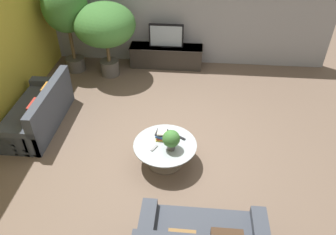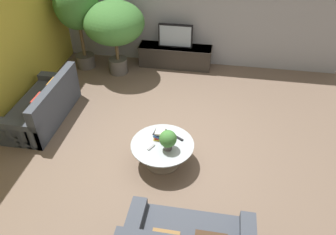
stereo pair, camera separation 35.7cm
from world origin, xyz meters
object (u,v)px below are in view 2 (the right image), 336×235
media_console (175,56)px  television (175,36)px  potted_palm_corner (114,25)px  potted_palm_tall (77,8)px  couch_by_wall (44,107)px  potted_plant_tabletop (168,139)px  coffee_table (162,150)px

media_console → television: size_ratio=2.19×
potted_palm_corner → television: bearing=22.9°
potted_palm_tall → television: bearing=10.4°
media_console → potted_palm_corner: size_ratio=1.04×
couch_by_wall → potted_palm_tall: 2.55m
couch_by_wall → media_console: bearing=139.5°
couch_by_wall → potted_plant_tabletop: size_ratio=5.15×
potted_plant_tabletop → media_console: bearing=96.7°
potted_palm_tall → potted_palm_corner: potted_palm_tall is taller
potted_palm_tall → potted_plant_tabletop: potted_palm_tall is taller
potted_palm_tall → potted_plant_tabletop: bearing=-50.0°
media_console → television: bearing=-90.0°
potted_palm_tall → potted_plant_tabletop: size_ratio=6.03×
media_console → television: (0.00, -0.00, 0.54)m
coffee_table → potted_palm_tall: size_ratio=0.48×
television → potted_plant_tabletop: 3.63m
potted_palm_tall → potted_plant_tabletop: (2.68, -3.19, -0.88)m
couch_by_wall → potted_palm_tall: size_ratio=0.85×
couch_by_wall → potted_plant_tabletop: couch_by_wall is taller
television → potted_palm_tall: bearing=-169.6°
media_console → potted_plant_tabletop: bearing=-83.3°
coffee_table → potted_plant_tabletop: bearing=-42.7°
couch_by_wall → television: bearing=139.5°
media_console → potted_plant_tabletop: 3.65m
potted_palm_tall → media_console: bearing=10.5°
coffee_table → couch_by_wall: size_ratio=0.57×
coffee_table → potted_palm_corner: bearing=119.3°
television → potted_palm_corner: bearing=-157.1°
coffee_table → potted_plant_tabletop: potted_plant_tabletop is taller
couch_by_wall → potted_plant_tabletop: bearing=70.3°
couch_by_wall → potted_palm_corner: (0.92, 2.08, 0.95)m
potted_palm_tall → potted_palm_corner: (0.92, -0.15, -0.29)m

